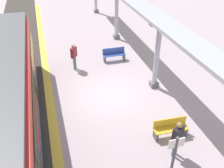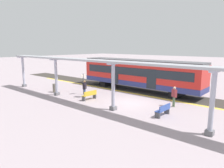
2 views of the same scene
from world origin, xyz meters
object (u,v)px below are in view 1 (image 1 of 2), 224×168
at_px(canopy_pillar_third, 157,56).
at_px(passenger_waiting_near_edge, 74,54).
at_px(bench_mid_platform, 170,128).
at_px(passenger_by_the_benches, 178,136).
at_px(canopy_pillar_fourth, 117,15).
at_px(platform_info_sign, 174,156).
at_px(bench_near_end, 114,54).

height_order(canopy_pillar_third, passenger_waiting_near_edge, canopy_pillar_third).
relative_size(bench_mid_platform, passenger_by_the_benches, 0.90).
height_order(bench_mid_platform, passenger_waiting_near_edge, passenger_waiting_near_edge).
bearing_deg(passenger_waiting_near_edge, canopy_pillar_fourth, 45.14).
bearing_deg(passenger_waiting_near_edge, canopy_pillar_third, -39.12).
relative_size(canopy_pillar_fourth, passenger_waiting_near_edge, 2.18).
distance_m(canopy_pillar_third, canopy_pillar_fourth, 7.23).
bearing_deg(passenger_waiting_near_edge, platform_info_sign, -77.99).
bearing_deg(bench_mid_platform, canopy_pillar_third, 75.69).
xyz_separation_m(canopy_pillar_third, passenger_waiting_near_edge, (-3.98, 3.24, -0.82)).
xyz_separation_m(canopy_pillar_third, platform_info_sign, (-2.04, -5.86, -0.57)).
distance_m(bench_near_end, passenger_by_the_benches, 8.52).
xyz_separation_m(canopy_pillar_third, passenger_by_the_benches, (-1.28, -4.81, -0.83)).
bearing_deg(canopy_pillar_third, canopy_pillar_fourth, 90.00).
height_order(canopy_pillar_fourth, platform_info_sign, canopy_pillar_fourth).
distance_m(bench_near_end, bench_mid_platform, 7.45).
xyz_separation_m(platform_info_sign, passenger_by_the_benches, (0.76, 1.05, -0.27)).
bearing_deg(canopy_pillar_fourth, canopy_pillar_third, -90.00).
bearing_deg(bench_mid_platform, canopy_pillar_fourth, 85.02).
height_order(passenger_waiting_near_edge, passenger_by_the_benches, passenger_waiting_near_edge).
bearing_deg(canopy_pillar_third, bench_near_end, 108.94).
distance_m(bench_mid_platform, passenger_waiting_near_edge, 7.64).
height_order(canopy_pillar_third, bench_near_end, canopy_pillar_third).
xyz_separation_m(canopy_pillar_third, bench_mid_platform, (-0.96, -3.76, -1.45)).
distance_m(canopy_pillar_fourth, bench_near_end, 4.03).
bearing_deg(platform_info_sign, canopy_pillar_third, 70.78).
height_order(canopy_pillar_third, bench_mid_platform, canopy_pillar_third).
xyz_separation_m(canopy_pillar_fourth, bench_near_end, (-1.27, -3.55, -1.45)).
bearing_deg(passenger_waiting_near_edge, passenger_by_the_benches, -71.48).
height_order(canopy_pillar_fourth, bench_near_end, canopy_pillar_fourth).
bearing_deg(passenger_by_the_benches, bench_mid_platform, 72.81).
height_order(bench_mid_platform, platform_info_sign, platform_info_sign).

